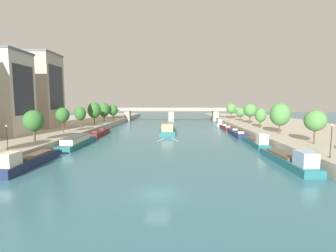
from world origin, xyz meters
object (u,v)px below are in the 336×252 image
Objects in this scene: lamppost_left_bank at (7,137)px; tree_right_by_lamp at (240,112)px; moored_boat_right_end at (237,133)px; barge_midriver at (168,130)px; moored_boat_right_near at (289,160)px; moored_boat_right_gap_after at (226,127)px; tree_left_third at (80,114)px; moored_boat_left_far at (77,142)px; tree_right_midway at (250,110)px; tree_left_past_mid at (94,110)px; tree_right_end_of_row at (231,108)px; moored_boat_left_upstream at (100,133)px; tree_left_far at (104,110)px; tree_left_nearest at (113,110)px; tree_right_nearest at (280,114)px; moored_boat_left_lone at (29,161)px; tree_right_third at (315,121)px; lamppost_right_bank at (331,139)px; tree_left_midway at (34,121)px; moored_boat_right_second at (257,142)px; tree_right_far at (261,115)px; moored_boat_right_upstream at (218,124)px; tree_left_end_of_row at (63,115)px; bridge_far at (171,113)px.

tree_right_by_lamp is at bearing 49.89° from lamppost_left_bank.
tree_right_by_lamp is at bearing 73.35° from moored_boat_right_end.
moored_boat_right_near is at bearing -62.61° from barge_midriver.
tree_left_third is at bearing -162.86° from moored_boat_right_gap_after.
moored_boat_left_far is 59.27m from tree_right_midway.
moored_boat_right_gap_after is (0.20, 16.66, -0.08)m from moored_boat_right_end.
tree_left_past_mid is 61.25m from tree_right_end_of_row.
moored_boat_left_upstream is 2.00× the size of tree_left_far.
tree_right_nearest is at bearing -41.96° from tree_left_nearest.
tree_right_third reaches higher than moored_boat_left_lone.
moored_boat_left_lone is 5.29m from lamppost_left_bank.
tree_left_far reaches higher than lamppost_right_bank.
tree_left_far is (-0.32, 48.14, 0.56)m from tree_left_midway.
moored_boat_right_second is 2.08× the size of tree_left_third.
moored_boat_left_far is at bearing -156.72° from tree_right_far.
tree_left_nearest is at bearing 96.41° from moored_boat_left_far.
tree_left_midway is (-5.78, -22.82, 5.37)m from moored_boat_left_upstream.
tree_left_midway is at bearing -131.41° from moored_boat_right_upstream.
moored_boat_right_end is (39.89, 17.50, -0.34)m from moored_boat_left_far.
moored_boat_left_lone is 90.76m from tree_right_end_of_row.
moored_boat_left_upstream is 2.11× the size of tree_right_midway.
moored_boat_right_gap_after is (40.46, 17.07, -0.12)m from moored_boat_left_upstream.
tree_left_third is 60.94m from tree_right_third.
tree_left_past_mid is at bearing 155.79° from tree_right_nearest.
tree_left_nearest is 0.90× the size of tree_right_midway.
moored_boat_right_gap_after is 47.68m from tree_left_far.
moored_boat_right_end is 52.97m from tree_left_far.
moored_boat_left_lone is at bearing -14.82° from lamppost_left_bank.
tree_right_far is 1.39× the size of lamppost_left_bank.
moored_boat_right_gap_after is at bearing 28.16° from barge_midriver.
tree_right_third is (28.25, -30.31, 5.31)m from barge_midriver.
tree_right_third is at bearing -14.78° from tree_left_end_of_row.
moored_boat_right_upstream is at bearing 124.85° from tree_right_midway.
tree_left_past_mid is at bearing -162.42° from moored_boat_right_upstream.
lamppost_right_bank reaches higher than lamppost_left_bank.
moored_boat_right_near is 58.36m from tree_left_third.
tree_left_midway is (-46.25, -39.89, 5.49)m from moored_boat_right_gap_after.
tree_right_midway is at bearing 43.37° from lamppost_left_bank.
moored_boat_right_second is (40.32, 18.56, -0.04)m from moored_boat_left_lone.
tree_left_past_mid is at bearing 90.75° from tree_left_midway.
tree_right_by_lamp is (48.79, 63.62, 4.53)m from moored_boat_left_lone.
tree_right_by_lamp is 1.12× the size of lamppost_right_bank.
tree_left_end_of_row is (-6.41, 7.16, 5.53)m from moored_boat_left_far.
tree_left_far is 64.48m from tree_right_nearest.
tree_left_far is at bearing 169.96° from moored_boat_right_gap_after.
moored_boat_right_second is at bearing -89.50° from moored_boat_right_upstream.
moored_boat_right_second is at bearing -89.38° from moored_boat_right_end.
moored_boat_left_far is 2.19× the size of tree_right_nearest.
bridge_far reaches higher than moored_boat_left_far.
tree_left_nearest reaches higher than moored_boat_right_near.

